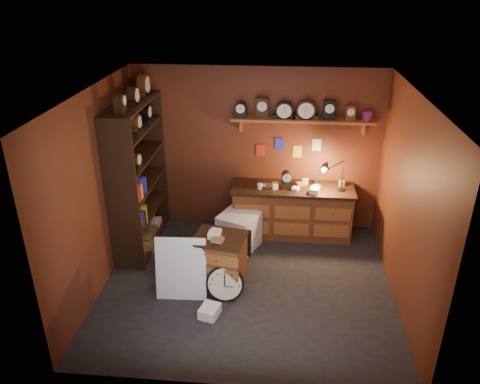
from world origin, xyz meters
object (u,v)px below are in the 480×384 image
Objects in this scene: shelving_unit at (136,171)px; workbench at (292,208)px; low_cabinet at (220,260)px; big_round_clock at (225,283)px.

workbench is (2.41, 0.49, -0.78)m from shelving_unit.
shelving_unit is 1.31× the size of workbench.
low_cabinet is at bearing -36.50° from shelving_unit.
big_round_clock is at bearing -41.42° from shelving_unit.
workbench is at bearing 64.17° from big_round_clock.
shelving_unit is 2.26m from big_round_clock.
shelving_unit reaches higher than big_round_clock.
shelving_unit reaches higher than low_cabinet.
big_round_clock is at bearing -59.95° from low_cabinet.
workbench is 1.83m from low_cabinet.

